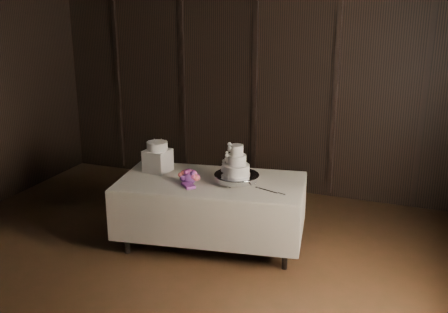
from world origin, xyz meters
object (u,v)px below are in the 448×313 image
Objects in this scene: wedding_cake at (234,163)px; box_pedestal at (158,161)px; bouquet at (189,177)px; small_cake at (157,146)px; cake_stand at (237,178)px; display_table at (211,210)px.

box_pedestal is (-0.94, 0.05, -0.09)m from wedding_cake.
small_cake is (-0.49, 0.22, 0.23)m from bouquet.
wedding_cake reaches higher than small_cake.
cake_stand is 1.48× the size of wedding_cake.
cake_stand is 0.18m from wedding_cake.
small_cake is (-0.69, 0.08, 0.64)m from display_table.
wedding_cake is 0.94m from small_cake.
small_cake reaches higher than box_pedestal.
display_table is 0.83m from box_pedestal.
box_pedestal is at bearing 152.57° from wedding_cake.
bouquet reaches higher than cake_stand.
cake_stand is (0.27, 0.05, 0.39)m from display_table.
wedding_cake is at bearing -1.41° from display_table.
wedding_cake is at bearing -2.78° from box_pedestal.
small_cake reaches higher than bouquet.
cake_stand reaches higher than display_table.
display_table is 8.21× the size of box_pedestal.
box_pedestal is (-0.49, 0.22, 0.06)m from bouquet.
wedding_cake reaches higher than display_table.
box_pedestal is at bearing 178.10° from cake_stand.
box_pedestal is at bearing 0.00° from small_cake.
bouquet is at bearing -154.91° from display_table.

